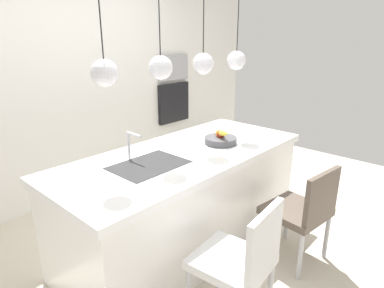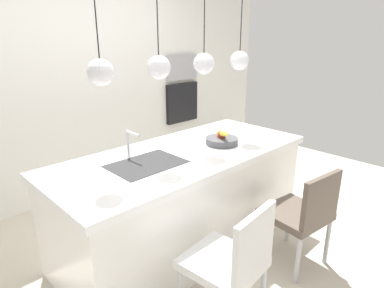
{
  "view_description": "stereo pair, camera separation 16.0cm",
  "coord_description": "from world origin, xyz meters",
  "px_view_note": "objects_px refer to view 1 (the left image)",
  "views": [
    {
      "loc": [
        -1.9,
        -1.82,
        1.83
      ],
      "look_at": [
        0.1,
        0.0,
        0.94
      ],
      "focal_mm": 31.03,
      "sensor_mm": 36.0,
      "label": 1
    },
    {
      "loc": [
        -1.79,
        -1.94,
        1.83
      ],
      "look_at": [
        0.1,
        0.0,
        0.94
      ],
      "focal_mm": 31.03,
      "sensor_mm": 36.0,
      "label": 2
    }
  ],
  "objects_px": {
    "fruit_bowl": "(221,139)",
    "oven": "(173,103)",
    "microwave": "(173,67)",
    "chair_middle": "(303,209)",
    "chair_near": "(241,259)"
  },
  "relations": [
    {
      "from": "oven",
      "to": "fruit_bowl",
      "type": "bearing_deg",
      "value": -121.85
    },
    {
      "from": "fruit_bowl",
      "to": "chair_middle",
      "type": "relative_size",
      "value": 0.34
    },
    {
      "from": "microwave",
      "to": "oven",
      "type": "bearing_deg",
      "value": 0.0
    },
    {
      "from": "fruit_bowl",
      "to": "chair_near",
      "type": "relative_size",
      "value": 0.33
    },
    {
      "from": "microwave",
      "to": "chair_middle",
      "type": "distance_m",
      "value": 2.79
    },
    {
      "from": "fruit_bowl",
      "to": "chair_middle",
      "type": "height_order",
      "value": "fruit_bowl"
    },
    {
      "from": "chair_near",
      "to": "chair_middle",
      "type": "relative_size",
      "value": 1.05
    },
    {
      "from": "chair_near",
      "to": "microwave",
      "type": "bearing_deg",
      "value": 53.12
    },
    {
      "from": "fruit_bowl",
      "to": "oven",
      "type": "xyz_separation_m",
      "value": [
        1.03,
        1.66,
        -0.04
      ]
    },
    {
      "from": "microwave",
      "to": "chair_middle",
      "type": "xyz_separation_m",
      "value": [
        -0.96,
        -2.46,
        -0.9
      ]
    },
    {
      "from": "microwave",
      "to": "chair_middle",
      "type": "relative_size",
      "value": 0.63
    },
    {
      "from": "fruit_bowl",
      "to": "microwave",
      "type": "xyz_separation_m",
      "value": [
        1.03,
        1.66,
        0.46
      ]
    },
    {
      "from": "microwave",
      "to": "chair_near",
      "type": "distance_m",
      "value": 3.2
    },
    {
      "from": "fruit_bowl",
      "to": "oven",
      "type": "height_order",
      "value": "oven"
    },
    {
      "from": "fruit_bowl",
      "to": "chair_near",
      "type": "height_order",
      "value": "fruit_bowl"
    }
  ]
}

